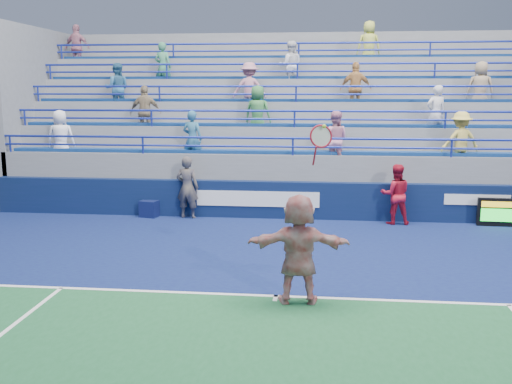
# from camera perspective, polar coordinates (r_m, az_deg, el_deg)

# --- Properties ---
(ground) EXTENTS (120.00, 120.00, 0.00)m
(ground) POSITION_cam_1_polar(r_m,az_deg,el_deg) (10.62, 1.99, -10.47)
(ground) COLOR #333538
(sponsor_wall) EXTENTS (18.00, 0.32, 1.10)m
(sponsor_wall) POSITION_cam_1_polar(r_m,az_deg,el_deg) (16.73, 3.63, -0.83)
(sponsor_wall) COLOR #0A1A3B
(sponsor_wall) RESTS_ON ground
(bleacher_stand) EXTENTS (18.00, 5.60, 6.13)m
(bleacher_stand) POSITION_cam_1_polar(r_m,az_deg,el_deg) (20.31, 4.09, 3.96)
(bleacher_stand) COLOR slate
(bleacher_stand) RESTS_ON ground
(serve_speed_board) EXTENTS (1.16, 0.19, 0.80)m
(serve_speed_board) POSITION_cam_1_polar(r_m,az_deg,el_deg) (17.11, 23.13, -1.90)
(serve_speed_board) COLOR black
(serve_speed_board) RESTS_ON ground
(judge_chair) EXTENTS (0.60, 0.60, 0.90)m
(judge_chair) POSITION_cam_1_polar(r_m,az_deg,el_deg) (17.28, -10.52, -1.51)
(judge_chair) COLOR #0D153F
(judge_chair) RESTS_ON ground
(tennis_player) EXTENTS (1.87, 0.70, 3.18)m
(tennis_player) POSITION_cam_1_polar(r_m,az_deg,el_deg) (10.08, 4.30, -5.66)
(tennis_player) COLOR silver
(tennis_player) RESTS_ON ground
(line_judge) EXTENTS (0.73, 0.53, 1.85)m
(line_judge) POSITION_cam_1_polar(r_m,az_deg,el_deg) (16.80, -6.88, 0.46)
(line_judge) COLOR #131735
(line_judge) RESTS_ON ground
(ball_girl) EXTENTS (0.86, 0.68, 1.71)m
(ball_girl) POSITION_cam_1_polar(r_m,az_deg,el_deg) (16.43, 13.79, -0.24)
(ball_girl) COLOR #B3142A
(ball_girl) RESTS_ON ground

